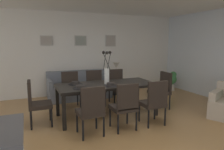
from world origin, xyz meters
name	(u,v)px	position (x,y,z in m)	size (l,w,h in m)	color
ground_plane	(117,132)	(0.00, 0.00, 0.00)	(9.00, 9.00, 0.00)	#A87A47
back_wall_panel	(76,54)	(0.00, 3.25, 1.30)	(9.00, 0.10, 2.60)	white
dining_table	(107,87)	(0.16, 0.89, 0.67)	(2.20, 0.98, 0.74)	black
dining_chair_near_left	(91,109)	(-0.48, 0.01, 0.51)	(0.45, 0.45, 0.92)	black
dining_chair_near_right	(71,88)	(-0.47, 1.82, 0.51)	(0.46, 0.46, 0.92)	black
dining_chair_far_left	(125,104)	(0.18, 0.01, 0.51)	(0.44, 0.44, 0.92)	black
dining_chair_far_right	(95,86)	(0.19, 1.82, 0.51)	(0.45, 0.45, 0.92)	black
dining_chair_mid_left	(154,100)	(0.83, 0.01, 0.51)	(0.46, 0.46, 0.92)	black
dining_chair_mid_right	(117,84)	(0.81, 1.78, 0.51)	(0.44, 0.44, 0.92)	black
dining_chair_head_west	(36,101)	(-1.35, 0.90, 0.51)	(0.45, 0.45, 0.92)	black
dining_chair_head_east	(162,88)	(1.64, 0.86, 0.51)	(0.45, 0.45, 0.92)	black
centerpiece_vase	(107,71)	(0.16, 0.89, 1.02)	(0.21, 0.23, 0.73)	white
placemat_near_left	(80,88)	(-0.50, 0.67, 0.74)	(0.32, 0.32, 0.01)	black
bowl_near_left	(80,86)	(-0.50, 0.67, 0.78)	(0.17, 0.17, 0.07)	#2D2826
placemat_near_right	(76,84)	(-0.50, 1.11, 0.74)	(0.32, 0.32, 0.01)	black
bowl_near_right	(75,83)	(-0.50, 1.11, 0.78)	(0.17, 0.17, 0.07)	#2D2826
placemat_far_left	(111,86)	(0.16, 0.67, 0.74)	(0.32, 0.32, 0.01)	black
bowl_far_left	(111,84)	(0.16, 0.67, 0.78)	(0.17, 0.17, 0.07)	#2D2826
sofa	(79,88)	(-0.05, 2.70, 0.28)	(1.82, 0.84, 0.80)	slate
side_table	(116,86)	(1.19, 2.70, 0.26)	(0.36, 0.36, 0.52)	black
table_lamp	(116,67)	(1.19, 2.70, 0.89)	(0.22, 0.22, 0.51)	beige
framed_picture_left	(47,41)	(-0.88, 3.18, 1.72)	(0.36, 0.03, 0.29)	#B2ADA3
framed_picture_center	(81,41)	(0.16, 3.18, 1.72)	(0.39, 0.03, 0.32)	#B2ADA3
framed_picture_right	(111,41)	(1.19, 3.18, 1.72)	(0.37, 0.03, 0.38)	#B2ADA3
potted_plant	(172,80)	(3.16, 2.37, 0.37)	(0.36, 0.36, 0.67)	silver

